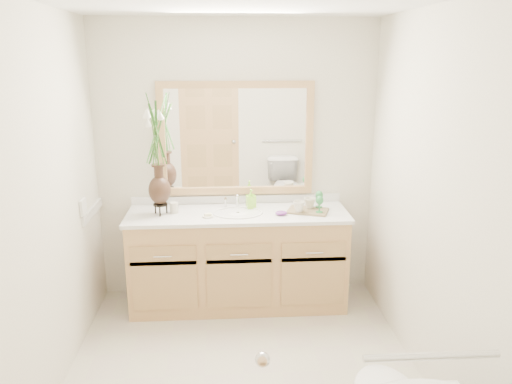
{
  "coord_description": "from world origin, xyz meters",
  "views": [
    {
      "loc": [
        -0.11,
        -2.94,
        2.1
      ],
      "look_at": [
        0.13,
        0.65,
        1.11
      ],
      "focal_mm": 35.0,
      "sensor_mm": 36.0,
      "label": 1
    }
  ],
  "objects": [
    {
      "name": "vanity",
      "position": [
        0.0,
        1.01,
        0.4
      ],
      "size": [
        1.8,
        0.55,
        0.8
      ],
      "color": "tan",
      "rests_on": "floor"
    },
    {
      "name": "mug_left",
      "position": [
        0.5,
        0.95,
        0.89
      ],
      "size": [
        0.12,
        0.12,
        0.1
      ],
      "primitive_type": "imported",
      "rotation": [
        0.0,
        0.0,
        0.34
      ],
      "color": "beige",
      "rests_on": "tray"
    },
    {
      "name": "tumbler",
      "position": [
        -0.53,
        1.04,
        0.88
      ],
      "size": [
        0.07,
        0.07,
        0.09
      ],
      "primitive_type": "cylinder",
      "color": "beige",
      "rests_on": "counter"
    },
    {
      "name": "soap_bottle",
      "position": [
        0.12,
        1.14,
        0.9
      ],
      "size": [
        0.08,
        0.08,
        0.15
      ],
      "primitive_type": "imported",
      "rotation": [
        0.0,
        0.0,
        0.22
      ],
      "color": "#94EB37",
      "rests_on": "counter"
    },
    {
      "name": "floor",
      "position": [
        0.0,
        0.0,
        0.0
      ],
      "size": [
        2.6,
        2.6,
        0.0
      ],
      "primitive_type": "plane",
      "color": "beige",
      "rests_on": "ground"
    },
    {
      "name": "sink",
      "position": [
        0.0,
        1.0,
        0.78
      ],
      "size": [
        0.38,
        0.34,
        0.23
      ],
      "color": "white",
      "rests_on": "counter"
    },
    {
      "name": "wall_left",
      "position": [
        -1.2,
        0.0,
        1.2
      ],
      "size": [
        0.02,
        2.6,
        2.4
      ],
      "primitive_type": "cube",
      "color": "silver",
      "rests_on": "floor"
    },
    {
      "name": "goblet_front",
      "position": [
        0.67,
        0.93,
        0.94
      ],
      "size": [
        0.06,
        0.06,
        0.14
      ],
      "color": "#297D3C",
      "rests_on": "tray"
    },
    {
      "name": "flower_vase",
      "position": [
        -0.63,
        1.01,
        1.42
      ],
      "size": [
        0.21,
        0.21,
        0.87
      ],
      "rotation": [
        0.0,
        0.0,
        -0.31
      ],
      "color": "black",
      "rests_on": "counter"
    },
    {
      "name": "switch_plate",
      "position": [
        -1.19,
        0.76,
        0.98
      ],
      "size": [
        0.02,
        0.12,
        0.12
      ],
      "primitive_type": "cube",
      "color": "white",
      "rests_on": "wall_left"
    },
    {
      "name": "wall_right",
      "position": [
        1.2,
        0.0,
        1.2
      ],
      "size": [
        0.02,
        2.6,
        2.4
      ],
      "primitive_type": "cube",
      "color": "silver",
      "rests_on": "floor"
    },
    {
      "name": "grab_bar",
      "position": [
        0.7,
        -1.27,
        0.95
      ],
      "size": [
        0.55,
        0.03,
        0.03
      ],
      "primitive_type": "cylinder",
      "rotation": [
        0.0,
        1.57,
        0.0
      ],
      "color": "silver",
      "rests_on": "wall_front"
    },
    {
      "name": "goblet_back",
      "position": [
        0.69,
        1.07,
        0.94
      ],
      "size": [
        0.06,
        0.06,
        0.14
      ],
      "color": "#297D3C",
      "rests_on": "tray"
    },
    {
      "name": "wall_back",
      "position": [
        0.0,
        1.3,
        1.2
      ],
      "size": [
        2.4,
        0.02,
        2.4
      ],
      "primitive_type": "cube",
      "color": "silver",
      "rests_on": "floor"
    },
    {
      "name": "soap_dish",
      "position": [
        -0.24,
        0.91,
        0.84
      ],
      "size": [
        0.09,
        0.09,
        0.03
      ],
      "color": "beige",
      "rests_on": "counter"
    },
    {
      "name": "mug_right",
      "position": [
        0.61,
        1.05,
        0.89
      ],
      "size": [
        0.13,
        0.13,
        0.09
      ],
      "primitive_type": "imported",
      "rotation": [
        0.0,
        0.0,
        0.64
      ],
      "color": "beige",
      "rests_on": "tray"
    },
    {
      "name": "purple_dish",
      "position": [
        0.35,
        0.92,
        0.85
      ],
      "size": [
        0.1,
        0.08,
        0.03
      ],
      "primitive_type": "ellipsoid",
      "rotation": [
        0.0,
        0.0,
        0.03
      ],
      "color": "#67287A",
      "rests_on": "counter"
    },
    {
      "name": "door",
      "position": [
        -0.3,
        -1.29,
        1.0
      ],
      "size": [
        0.8,
        0.03,
        2.0
      ],
      "primitive_type": "cube",
      "color": "tan",
      "rests_on": "floor"
    },
    {
      "name": "counter",
      "position": [
        0.0,
        1.01,
        0.82
      ],
      "size": [
        1.84,
        0.57,
        0.03
      ],
      "primitive_type": "cube",
      "color": "silver",
      "rests_on": "vanity"
    },
    {
      "name": "mirror",
      "position": [
        0.0,
        1.28,
        1.41
      ],
      "size": [
        1.32,
        0.04,
        0.97
      ],
      "color": "white",
      "rests_on": "wall_back"
    },
    {
      "name": "wall_front",
      "position": [
        0.0,
        -1.3,
        1.2
      ],
      "size": [
        2.4,
        0.02,
        2.4
      ],
      "primitive_type": "cube",
      "color": "silver",
      "rests_on": "floor"
    },
    {
      "name": "tray",
      "position": [
        0.59,
        1.0,
        0.84
      ],
      "size": [
        0.38,
        0.32,
        0.02
      ],
      "primitive_type": "cube",
      "rotation": [
        0.0,
        0.0,
        -0.34
      ],
      "color": "brown",
      "rests_on": "counter"
    }
  ]
}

